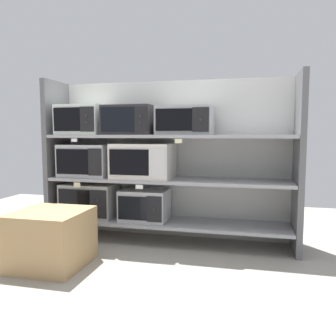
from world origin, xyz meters
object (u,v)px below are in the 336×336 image
at_px(microwave_5, 131,120).
at_px(shipping_carton, 51,238).
at_px(microwave_3, 143,161).
at_px(microwave_0, 90,200).
at_px(microwave_4, 84,120).
at_px(microwave_1, 145,205).
at_px(microwave_2, 87,160).
at_px(microwave_6, 185,121).

xyz_separation_m(microwave_5, shipping_carton, (-0.40, -0.79, -0.95)).
xyz_separation_m(microwave_3, shipping_carton, (-0.52, -0.79, -0.57)).
distance_m(microwave_0, microwave_4, 0.81).
height_order(microwave_1, microwave_5, microwave_5).
height_order(microwave_2, microwave_3, microwave_3).
relative_size(microwave_3, shipping_carton, 1.03).
distance_m(microwave_3, microwave_4, 0.73).
bearing_deg(microwave_0, shipping_carton, -86.51).
relative_size(microwave_1, microwave_5, 0.95).
distance_m(microwave_0, microwave_6, 1.26).
height_order(microwave_1, shipping_carton, microwave_1).
distance_m(microwave_4, shipping_carton, 1.24).
bearing_deg(microwave_4, microwave_0, -0.13).
relative_size(microwave_0, microwave_3, 0.94).
height_order(microwave_1, microwave_3, microwave_3).
relative_size(microwave_4, microwave_5, 0.93).
distance_m(microwave_1, microwave_3, 0.43).
distance_m(microwave_0, microwave_2, 0.40).
bearing_deg(microwave_3, microwave_5, -179.78).
height_order(microwave_2, shipping_carton, microwave_2).
height_order(microwave_5, shipping_carton, microwave_5).
bearing_deg(microwave_6, microwave_0, -179.99).
bearing_deg(microwave_3, shipping_carton, -123.56).
bearing_deg(microwave_4, microwave_6, 0.01).
relative_size(microwave_0, microwave_2, 1.07).
relative_size(microwave_0, microwave_5, 1.12).
xyz_separation_m(microwave_1, microwave_3, (-0.01, 0.00, 0.43)).
xyz_separation_m(microwave_1, microwave_5, (-0.13, -0.00, 0.82)).
bearing_deg(microwave_0, microwave_4, 179.87).
xyz_separation_m(microwave_4, shipping_carton, (0.09, -0.79, -0.96)).
relative_size(microwave_4, microwave_6, 0.87).
bearing_deg(microwave_2, microwave_5, -0.04).
bearing_deg(microwave_3, microwave_2, -179.98).
distance_m(microwave_6, shipping_carton, 1.54).
xyz_separation_m(microwave_3, microwave_4, (-0.62, -0.00, 0.39)).
xyz_separation_m(microwave_2, microwave_5, (0.47, -0.00, 0.39)).
distance_m(microwave_4, microwave_6, 1.03).
relative_size(microwave_5, shipping_carton, 0.86).
bearing_deg(microwave_2, microwave_1, 0.01).
bearing_deg(microwave_4, shipping_carton, -83.12).
height_order(microwave_0, microwave_3, microwave_3).
relative_size(microwave_2, microwave_4, 1.13).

